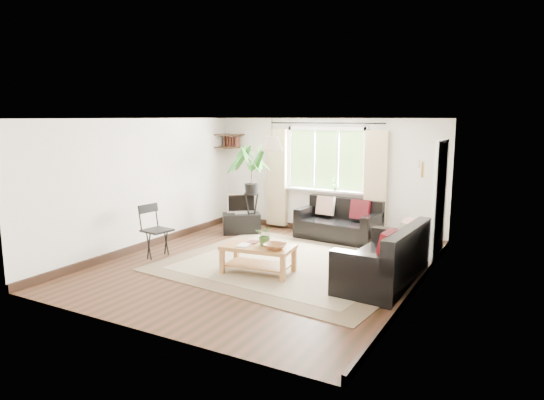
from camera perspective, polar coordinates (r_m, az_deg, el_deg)
The scene contains 24 objects.
floor at distance 8.02m, azimuth -1.39°, elevation -7.84°, with size 5.50×5.50×0.00m, color black.
ceiling at distance 7.65m, azimuth -1.47°, elevation 9.56°, with size 5.50×5.50×0.00m, color white.
wall_back at distance 10.19m, azimuth 6.39°, elevation 2.79°, with size 5.00×0.02×2.40m, color silver.
wall_front at distance 5.59m, azimuth -15.80°, elevation -3.28°, with size 5.00×0.02×2.40m, color silver.
wall_left at distance 9.25m, azimuth -14.94°, elevation 1.81°, with size 0.02×5.50×2.40m, color silver.
wall_right at distance 6.85m, azimuth 16.94°, elevation -0.97°, with size 0.02×5.50×2.40m, color silver.
rug at distance 8.10m, azimuth 2.06°, elevation -7.59°, with size 3.87×3.32×0.02m, color #BEAF93.
window at distance 10.12m, azimuth 6.34°, elevation 4.74°, with size 2.50×0.16×2.16m, color white, non-canonical shape.
door at distance 8.54m, azimuth 19.07°, elevation -0.39°, with size 0.06×0.96×2.06m, color silver.
corner_shelf at distance 10.98m, azimuth -5.04°, elevation 6.93°, with size 0.50×0.50×0.34m, color black, non-canonical shape.
pendant_lamp at distance 8.01m, azimuth 0.00°, elevation 7.07°, with size 0.36×0.36×0.54m, color beige, non-canonical shape.
wall_sconce at distance 7.08m, azimuth 17.11°, elevation 3.77°, with size 0.12×0.12×0.28m, color beige, non-canonical shape.
sofa_back at distance 9.73m, azimuth 7.82°, elevation -2.46°, with size 1.63×0.81×0.76m, color black, non-canonical shape.
sofa_right at distance 7.28m, azimuth 12.93°, elevation -6.46°, with size 0.90×1.80×0.85m, color black, non-canonical shape.
coffee_table at distance 7.63m, azimuth -1.62°, elevation -7.00°, with size 1.11×0.60×0.45m, color olive, non-canonical shape.
table_plant at distance 7.53m, azimuth -0.78°, elevation -4.16°, with size 0.29×0.25×0.32m, color #365D25.
bowl at distance 7.35m, azimuth 0.37°, elevation -5.47°, with size 0.34×0.34×0.08m, color brown.
book_a at distance 7.59m, azimuth -3.89°, elevation -5.26°, with size 0.17×0.23×0.02m, color silver.
book_b at distance 7.76m, azimuth -2.78°, elevation -4.91°, with size 0.15×0.21×0.02m, color brown.
tv_stand at distance 10.24m, azimuth -3.61°, elevation -2.76°, with size 0.78×0.44×0.42m, color black.
tv at distance 10.16m, azimuth -3.64°, elevation -0.35°, with size 0.60×0.20×0.46m, color #A5A5AA, non-canonical shape.
palm_stand at distance 10.07m, azimuth -2.43°, elevation 1.21°, with size 0.72×0.72×1.86m, color black, non-canonical shape.
folding_chair at distance 8.68m, azimuth -13.36°, elevation -3.60°, with size 0.47×0.47×0.92m, color black, non-canonical shape.
sill_plant at distance 10.01m, azimuth 7.44°, elevation 1.86°, with size 0.14×0.10×0.27m, color #2D6023.
Camera 1 is at (3.86, -6.61, 2.43)m, focal length 32.00 mm.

